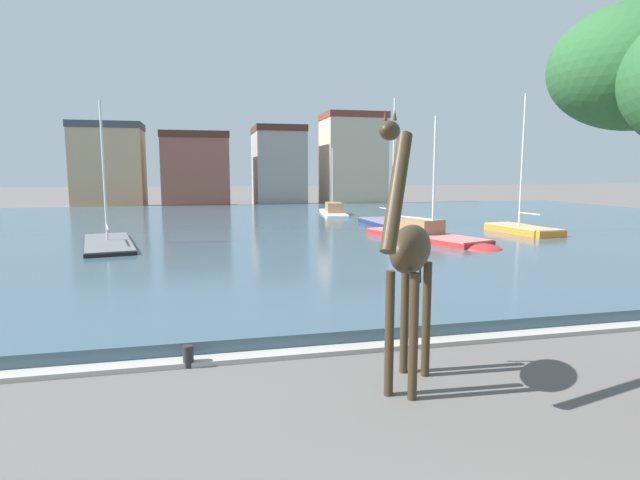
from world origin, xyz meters
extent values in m
cube|color=#3D5666|center=(0.00, 34.27, 0.22)|extent=(84.69, 49.60, 0.43)
cube|color=#ADA89E|center=(0.00, 9.22, 0.06)|extent=(84.69, 0.50, 0.12)
cylinder|color=#382B19|center=(0.58, 6.39, 1.25)|extent=(0.18, 0.18, 2.50)
cylinder|color=#382B19|center=(0.20, 6.67, 1.25)|extent=(0.18, 0.18, 2.50)
cylinder|color=#382B19|center=(1.32, 7.41, 1.25)|extent=(0.18, 0.18, 2.50)
cylinder|color=#382B19|center=(0.93, 7.69, 1.25)|extent=(0.18, 0.18, 2.50)
ellipsoid|color=#382B19|center=(0.76, 7.04, 2.86)|extent=(1.72, 1.99, 0.96)
cylinder|color=#382B19|center=(0.05, 6.06, 4.05)|extent=(0.99, 1.22, 2.14)
ellipsoid|color=#382B19|center=(-0.26, 5.63, 5.06)|extent=(0.60, 0.67, 0.32)
cone|color=#382B19|center=(-0.20, 5.58, 5.31)|extent=(0.07, 0.07, 0.18)
cone|color=#382B19|center=(-0.33, 5.67, 5.31)|extent=(0.07, 0.07, 0.18)
cylinder|color=#382B19|center=(1.30, 7.78, 2.46)|extent=(0.20, 0.25, 1.01)
cube|color=white|center=(8.49, 43.25, 0.30)|extent=(2.98, 8.13, 0.60)
ellipsoid|color=white|center=(9.02, 46.98, 0.30)|extent=(2.08, 2.99, 0.57)
cube|color=silver|center=(8.49, 43.25, 0.63)|extent=(2.93, 7.97, 0.06)
cube|color=#9E7047|center=(8.41, 42.66, 1.11)|extent=(1.70, 2.94, 0.89)
cylinder|color=silver|center=(8.58, 43.84, 3.56)|extent=(0.12, 0.12, 5.91)
cylinder|color=silver|center=(8.38, 42.46, 1.50)|extent=(0.47, 2.76, 0.08)
cube|color=navy|center=(9.82, 32.11, 0.38)|extent=(2.49, 7.34, 0.77)
ellipsoid|color=navy|center=(9.91, 28.66, 0.38)|extent=(2.14, 2.60, 0.73)
cube|color=slate|center=(9.82, 32.11, 0.80)|extent=(2.44, 7.19, 0.06)
cylinder|color=silver|center=(9.84, 31.57, 5.07)|extent=(0.12, 0.12, 8.60)
cylinder|color=silver|center=(9.80, 32.84, 1.67)|extent=(0.15, 2.55, 0.08)
cube|color=red|center=(9.41, 25.19, 0.36)|extent=(4.86, 8.61, 0.71)
ellipsoid|color=red|center=(10.65, 21.46, 0.36)|extent=(2.93, 3.42, 0.68)
cube|color=#C7716E|center=(9.41, 25.19, 0.74)|extent=(4.76, 8.44, 0.06)
cube|color=#9E7047|center=(9.22, 25.78, 1.18)|extent=(2.48, 3.27, 0.82)
cylinder|color=silver|center=(9.61, 24.60, 4.08)|extent=(0.12, 0.12, 6.74)
cylinder|color=silver|center=(9.15, 25.98, 1.61)|extent=(0.99, 2.78, 0.08)
cube|color=orange|center=(16.89, 26.59, 0.41)|extent=(2.54, 5.49, 0.82)
ellipsoid|color=orange|center=(16.65, 29.11, 0.41)|extent=(2.02, 2.03, 0.78)
cube|color=#E2A56E|center=(16.89, 26.59, 0.85)|extent=(2.49, 5.38, 0.06)
cylinder|color=silver|center=(16.85, 26.99, 5.04)|extent=(0.12, 0.12, 8.43)
cylinder|color=silver|center=(16.94, 26.06, 1.72)|extent=(0.25, 1.86, 0.08)
cube|color=black|center=(-8.28, 26.56, 0.30)|extent=(3.84, 8.28, 0.60)
ellipsoid|color=black|center=(-9.01, 30.28, 0.30)|extent=(2.61, 3.15, 0.57)
cube|color=slate|center=(-8.28, 26.56, 0.63)|extent=(3.76, 8.12, 0.06)
cylinder|color=silver|center=(-8.39, 27.15, 4.36)|extent=(0.12, 0.12, 7.51)
cylinder|color=silver|center=(-8.12, 25.78, 1.50)|extent=(0.62, 2.76, 0.08)
ellipsoid|color=#285B2D|center=(4.15, 5.33, 6.20)|extent=(2.91, 2.91, 2.18)
cylinder|color=#232326|center=(-3.70, 9.07, 0.25)|extent=(0.24, 0.24, 0.50)
cube|color=tan|center=(-14.13, 64.11, 4.67)|extent=(8.04, 6.01, 9.34)
cube|color=#42424C|center=(-14.13, 64.11, 9.74)|extent=(8.20, 6.13, 0.80)
cube|color=#8E5142|center=(-3.93, 61.77, 4.11)|extent=(7.81, 6.17, 8.23)
cube|color=#51281E|center=(-3.93, 61.77, 8.63)|extent=(7.96, 6.30, 0.80)
cube|color=gray|center=(6.34, 62.92, 4.59)|extent=(6.11, 7.81, 9.17)
cube|color=#51281E|center=(6.34, 62.92, 9.57)|extent=(6.23, 7.97, 0.80)
cube|color=#C6B293|center=(15.81, 61.55, 5.45)|extent=(7.54, 6.48, 10.90)
cube|color=brown|center=(15.81, 61.55, 11.30)|extent=(7.69, 6.61, 0.80)
camera|label=1|loc=(-3.28, -2.39, 4.40)|focal=28.67mm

